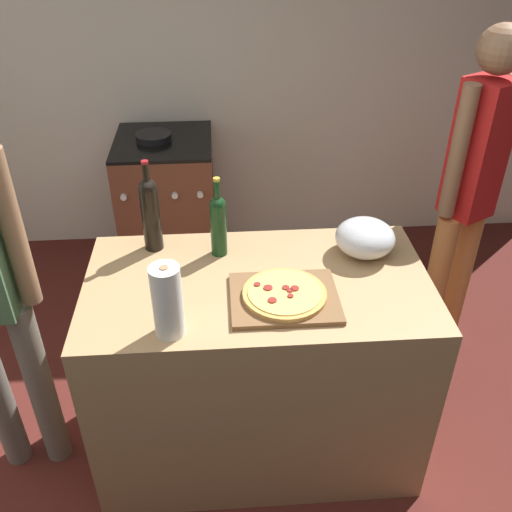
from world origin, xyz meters
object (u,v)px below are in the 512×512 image
Objects in this scene: paper_towel_roll at (167,301)px; wine_bottle_clear at (150,211)px; pizza at (284,294)px; person_in_red at (470,187)px; wine_bottle_dark at (218,222)px; mixing_bowl at (365,238)px; stove at (169,205)px.

paper_towel_roll is 0.69× the size of wine_bottle_clear.
wine_bottle_clear is (-0.51, 0.40, 0.15)m from pizza.
person_in_red is (0.96, 0.69, 0.05)m from pizza.
mixing_bowl is at bearing -4.37° from wine_bottle_dark.
wine_bottle_dark is 0.28m from wine_bottle_clear.
person_in_red is (1.20, 0.36, -0.07)m from wine_bottle_dark.
wine_bottle_dark is 1.48m from stove.
wine_bottle_clear is at bearing 167.06° from wine_bottle_dark.
pizza is 1.19m from person_in_red.
wine_bottle_clear reaches higher than paper_towel_roll.
stove is 0.54× the size of person_in_red.
mixing_bowl is 0.88m from wine_bottle_clear.
stove is (-0.15, 1.78, -0.61)m from paper_towel_roll.
wine_bottle_dark is (0.18, 0.48, 0.01)m from paper_towel_roll.
pizza is at bearing -141.62° from mixing_bowl.
wine_bottle_dark reaches higher than paper_towel_roll.
person_in_red is (0.60, 0.41, 0.00)m from mixing_bowl.
wine_bottle_clear is 1.50m from person_in_red.
wine_bottle_dark is at bearing 69.80° from paper_towel_roll.
person_in_red is (1.52, -0.94, 0.55)m from stove.
person_in_red is at bearing 31.50° from paper_towel_roll.
wine_bottle_clear is (-0.10, 0.55, 0.04)m from paper_towel_roll.
wine_bottle_dark is 0.87× the size of wine_bottle_clear.
person_in_red reaches higher than wine_bottle_dark.
mixing_bowl is 0.62× the size of wine_bottle_clear.
paper_towel_roll is at bearing -160.06° from pizza.
stove is at bearing 108.83° from pizza.
pizza is 0.66m from wine_bottle_clear.
mixing_bowl reaches higher than stove.
mixing_bowl is 0.26× the size of stove.
mixing_bowl is 0.89m from paper_towel_roll.
mixing_bowl is at bearing 38.38° from pizza.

